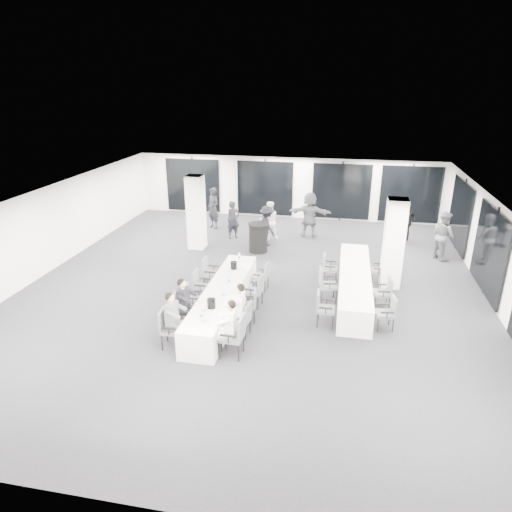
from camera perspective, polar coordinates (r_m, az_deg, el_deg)
The scene contains 42 objects.
room at distance 14.63m, azimuth 3.78°, elevation 2.48°, with size 14.04×16.04×2.84m.
column_left at distance 17.37m, azimuth -7.50°, elevation 5.42°, with size 0.60×0.60×2.80m, color white.
column_right at distance 14.51m, azimuth 16.81°, elevation 1.49°, with size 0.60×0.60×2.80m, color white.
banquet_table_main at distance 12.67m, azimuth -4.17°, elevation -5.57°, with size 0.90×5.00×0.75m, color white.
banquet_table_side at distance 13.95m, azimuth 12.19°, elevation -3.42°, with size 0.90×5.00×0.75m, color white.
cocktail_table at distance 17.06m, azimuth 0.28°, elevation 2.33°, with size 0.79×0.79×1.09m.
chair_main_left_near at distance 11.24m, azimuth -10.89°, elevation -8.57°, with size 0.53×0.58×0.98m.
chair_main_left_second at distance 11.90m, azimuth -9.48°, elevation -6.72°, with size 0.57×0.61×0.97m.
chair_main_left_mid at distance 12.67m, azimuth -8.05°, elevation -5.11°, with size 0.49×0.53×0.87m.
chair_main_left_fourth at distance 13.32m, azimuth -7.02°, elevation -3.52°, with size 0.47×0.53×0.94m.
chair_main_left_far at distance 14.14m, azimuth -5.87°, elevation -1.89°, with size 0.50×0.56×0.97m.
chair_main_right_near at distance 10.68m, azimuth -2.58°, elevation -9.66°, with size 0.55×0.61×1.04m.
chair_main_right_second at distance 11.47m, azimuth -1.58°, elevation -7.71°, with size 0.50×0.55×0.92m.
chair_main_right_mid at distance 12.21m, azimuth -0.74°, elevation -5.90°, with size 0.52×0.56×0.89m.
chair_main_right_fourth at distance 12.93m, azimuth 0.03°, elevation -4.17°, with size 0.53×0.57×0.93m.
chair_main_right_far at distance 13.92m, azimuth 0.88°, elevation -2.35°, with size 0.50×0.54×0.89m.
chair_side_left_near at distance 12.11m, azimuth 8.36°, elevation -6.22°, with size 0.48×0.54×0.94m.
chair_side_left_mid at distance 13.40m, azimuth 8.69°, elevation -3.30°, with size 0.59×0.62×1.00m.
chair_side_left_far at distance 14.72m, azimuth 8.99°, elevation -1.24°, with size 0.46×0.52×0.90m.
chair_side_right_near at distance 12.29m, azimuth 16.18°, elevation -6.60°, with size 0.52×0.56×0.90m.
chair_side_right_mid at distance 13.38m, azimuth 15.81°, elevation -4.17°, with size 0.51×0.55×0.91m.
chair_side_right_far at distance 14.95m, azimuth 15.35°, elevation -1.50°, with size 0.45×0.50×0.87m.
seated_guest_a at distance 11.07m, azimuth -10.15°, elevation -7.51°, with size 0.50×0.38×1.44m.
seated_guest_b at distance 11.74m, azimuth -8.76°, elevation -5.66°, with size 0.50×0.38×1.44m.
seated_guest_c at distance 10.61m, azimuth -3.52°, elevation -8.53°, with size 0.50×0.38×1.44m.
seated_guest_d at distance 11.38m, azimuth -2.39°, elevation -6.33°, with size 0.50×0.38×1.44m.
standing_guest_a at distance 18.47m, azimuth -2.87°, elevation 4.82°, with size 0.64×0.51×1.74m, color black.
standing_guest_b at distance 18.31m, azimuth 1.65°, elevation 4.76°, with size 0.86×0.53×1.79m, color white.
standing_guest_c at distance 17.66m, azimuth 1.38°, elevation 4.13°, with size 1.15×0.59×1.78m, color black.
standing_guest_d at distance 19.08m, azimuth 18.37°, elevation 4.41°, with size 1.07×0.60×1.83m, color black.
standing_guest_f at distance 18.73m, azimuth 6.73°, elevation 5.54°, with size 1.95×0.75×2.12m, color #54575C.
standing_guest_g at distance 19.80m, azimuth -5.38°, elevation 6.29°, with size 0.74×0.59×2.02m, color black.
standing_guest_h at distance 17.57m, azimuth 22.41°, elevation 2.77°, with size 0.96×0.59×1.99m, color #54575C.
ice_bucket_near at distance 11.45m, azimuth -5.61°, elevation -5.92°, with size 0.21×0.21×0.24m, color black.
ice_bucket_far at distance 13.70m, azimuth -2.81°, elevation -1.17°, with size 0.20×0.20×0.22m, color black.
water_bottle_a at distance 11.01m, azimuth -6.87°, elevation -7.25°, with size 0.07×0.07×0.21m, color silver.
water_bottle_b at distance 12.74m, azimuth -3.39°, elevation -3.01°, with size 0.06×0.06×0.20m, color silver.
water_bottle_c at distance 14.39m, azimuth -2.11°, elevation -0.03°, with size 0.07×0.07×0.23m, color silver.
plate_a at distance 11.36m, azimuth -6.49°, elevation -6.79°, with size 0.22×0.22×0.03m.
plate_b at distance 10.91m, azimuth -6.47°, elevation -8.07°, with size 0.22×0.22×0.03m.
plate_c at distance 12.10m, azimuth -4.10°, elevation -4.87°, with size 0.19×0.19×0.03m.
wine_glass at distance 10.61m, azimuth -6.06°, elevation -8.13°, with size 0.07×0.07×0.19m.
Camera 1 is at (2.58, -12.65, 6.07)m, focal length 32.00 mm.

